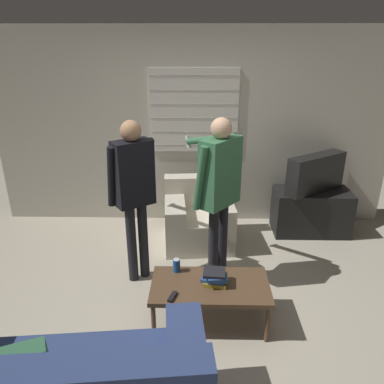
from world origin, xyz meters
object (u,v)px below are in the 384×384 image
(person_right_standing, at_px, (219,183))
(book_stack, at_px, (215,277))
(armchair_beige, at_px, (198,218))
(person_left_standing, at_px, (133,184))
(tv, at_px, (316,173))
(coffee_table, at_px, (210,288))
(soda_can, at_px, (177,265))
(spare_remote, at_px, (172,297))

(person_right_standing, bearing_deg, book_stack, -143.77)
(armchair_beige, height_order, person_left_standing, person_left_standing)
(armchair_beige, bearing_deg, tv, -174.67)
(coffee_table, bearing_deg, soda_can, 147.51)
(armchair_beige, distance_m, spare_remote, 1.69)
(book_stack, height_order, soda_can, book_stack)
(coffee_table, bearing_deg, person_right_standing, 82.52)
(tv, relative_size, person_right_standing, 0.47)
(tv, height_order, soda_can, tv)
(person_right_standing, height_order, book_stack, person_right_standing)
(tv, xyz_separation_m, person_left_standing, (-2.10, -1.07, 0.24))
(soda_can, bearing_deg, person_right_standing, 48.89)
(armchair_beige, relative_size, tv, 1.08)
(coffee_table, bearing_deg, tv, 52.23)
(book_stack, height_order, spare_remote, book_stack)
(spare_remote, bearing_deg, coffee_table, 49.02)
(armchair_beige, relative_size, person_left_standing, 0.52)
(tv, xyz_separation_m, book_stack, (-1.31, -1.74, -0.36))
(tv, bearing_deg, armchair_beige, -23.58)
(armchair_beige, distance_m, book_stack, 1.48)
(person_left_standing, height_order, spare_remote, person_left_standing)
(person_left_standing, bearing_deg, coffee_table, -77.51)
(coffee_table, xyz_separation_m, soda_can, (-0.30, 0.19, 0.10))
(armchair_beige, xyz_separation_m, person_left_standing, (-0.63, -0.80, 0.75))
(book_stack, xyz_separation_m, spare_remote, (-0.36, -0.21, -0.05))
(coffee_table, relative_size, person_left_standing, 0.61)
(armchair_beige, bearing_deg, person_right_standing, 98.04)
(tv, height_order, book_stack, tv)
(person_right_standing, distance_m, soda_can, 0.87)
(armchair_beige, height_order, coffee_table, armchair_beige)
(armchair_beige, xyz_separation_m, coffee_table, (0.11, -1.48, 0.05))
(coffee_table, bearing_deg, person_left_standing, 137.44)
(coffee_table, xyz_separation_m, person_right_standing, (0.08, 0.64, 0.74))
(tv, height_order, person_right_standing, person_right_standing)
(coffee_table, bearing_deg, book_stack, 19.14)
(book_stack, xyz_separation_m, soda_can, (-0.35, 0.18, -0.00))
(tv, bearing_deg, soda_can, 9.25)
(person_right_standing, bearing_deg, tv, -8.81)
(spare_remote, bearing_deg, tv, 67.07)
(coffee_table, relative_size, book_stack, 4.29)
(spare_remote, bearing_deg, person_right_standing, 82.07)
(person_left_standing, distance_m, spare_remote, 1.17)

